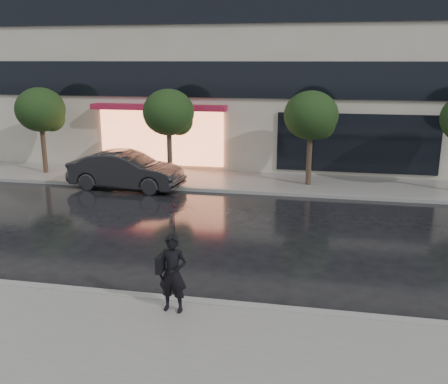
# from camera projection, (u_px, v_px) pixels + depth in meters

# --- Properties ---
(ground) EXTENTS (120.00, 120.00, 0.00)m
(ground) POSITION_uv_depth(u_px,v_px,m) (167.00, 282.00, 11.98)
(ground) COLOR black
(ground) RESTS_ON ground
(sidewalk_near) EXTENTS (60.00, 4.50, 0.12)m
(sidewalk_near) POSITION_uv_depth(u_px,v_px,m) (113.00, 357.00, 8.88)
(sidewalk_near) COLOR slate
(sidewalk_near) RESTS_ON ground
(sidewalk_far) EXTENTS (60.00, 3.50, 0.12)m
(sidewalk_far) POSITION_uv_depth(u_px,v_px,m) (238.00, 181.00, 21.68)
(sidewalk_far) COLOR slate
(sidewalk_far) RESTS_ON ground
(curb_near) EXTENTS (60.00, 0.25, 0.14)m
(curb_near) POSITION_uv_depth(u_px,v_px,m) (154.00, 299.00, 11.01)
(curb_near) COLOR gray
(curb_near) RESTS_ON ground
(curb_far) EXTENTS (60.00, 0.25, 0.14)m
(curb_far) POSITION_uv_depth(u_px,v_px,m) (231.00, 191.00, 20.02)
(curb_far) COLOR gray
(curb_far) RESTS_ON ground
(tree_far_west) EXTENTS (2.20, 2.20, 3.99)m
(tree_far_west) POSITION_uv_depth(u_px,v_px,m) (42.00, 111.00, 22.40)
(tree_far_west) COLOR #33261C
(tree_far_west) RESTS_ON ground
(tree_mid_west) EXTENTS (2.20, 2.20, 3.99)m
(tree_mid_west) POSITION_uv_depth(u_px,v_px,m) (170.00, 114.00, 21.28)
(tree_mid_west) COLOR #33261C
(tree_mid_west) RESTS_ON ground
(tree_mid_east) EXTENTS (2.20, 2.20, 3.99)m
(tree_mid_east) POSITION_uv_depth(u_px,v_px,m) (312.00, 117.00, 20.16)
(tree_mid_east) COLOR #33261C
(tree_mid_east) RESTS_ON ground
(parked_car) EXTENTS (4.79, 1.97, 1.54)m
(parked_car) POSITION_uv_depth(u_px,v_px,m) (126.00, 170.00, 20.46)
(parked_car) COLOR black
(parked_car) RESTS_ON ground
(pedestrian_with_umbrella) EXTENTS (0.97, 0.98, 2.34)m
(pedestrian_with_umbrella) POSITION_uv_depth(u_px,v_px,m) (173.00, 242.00, 10.01)
(pedestrian_with_umbrella) COLOR black
(pedestrian_with_umbrella) RESTS_ON sidewalk_near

